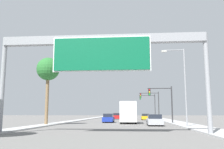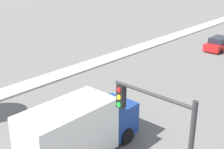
{
  "view_description": "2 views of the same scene",
  "coord_description": "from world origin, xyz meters",
  "px_view_note": "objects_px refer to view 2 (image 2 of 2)",
  "views": [
    {
      "loc": [
        2.45,
        -1.52,
        1.7
      ],
      "look_at": [
        0.0,
        27.94,
        6.21
      ],
      "focal_mm": 40.0,
      "sensor_mm": 36.0,
      "label": 1
    },
    {
      "loc": [
        12.95,
        28.75,
        10.53
      ],
      "look_at": [
        -1.65,
        44.79,
        2.22
      ],
      "focal_mm": 50.0,
      "sensor_mm": 36.0,
      "label": 2
    }
  ],
  "objects_px": {
    "car_far_right": "(219,44)",
    "car_far_left": "(81,106)",
    "traffic_light_near_intersection": "(163,135)",
    "truck_box_primary": "(78,130)"
  },
  "relations": [
    {
      "from": "car_far_left",
      "to": "truck_box_primary",
      "type": "height_order",
      "value": "truck_box_primary"
    },
    {
      "from": "car_far_left",
      "to": "traffic_light_near_intersection",
      "type": "height_order",
      "value": "traffic_light_near_intersection"
    },
    {
      "from": "truck_box_primary",
      "to": "traffic_light_near_intersection",
      "type": "distance_m",
      "value": 5.93
    },
    {
      "from": "car_far_right",
      "to": "truck_box_primary",
      "type": "distance_m",
      "value": 25.75
    },
    {
      "from": "car_far_left",
      "to": "truck_box_primary",
      "type": "relative_size",
      "value": 0.61
    },
    {
      "from": "car_far_right",
      "to": "car_far_left",
      "type": "distance_m",
      "value": 22.13
    },
    {
      "from": "car_far_right",
      "to": "car_far_left",
      "type": "bearing_deg",
      "value": -90.0
    },
    {
      "from": "car_far_right",
      "to": "traffic_light_near_intersection",
      "type": "height_order",
      "value": "traffic_light_near_intersection"
    },
    {
      "from": "car_far_right",
      "to": "truck_box_primary",
      "type": "xyz_separation_m",
      "value": [
        3.5,
        -25.49,
        0.97
      ]
    },
    {
      "from": "traffic_light_near_intersection",
      "to": "car_far_right",
      "type": "bearing_deg",
      "value": 109.24
    }
  ]
}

